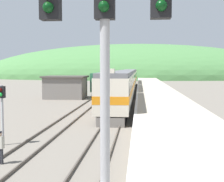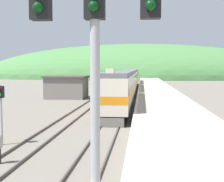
{
  "view_description": "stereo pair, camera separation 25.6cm",
  "coord_description": "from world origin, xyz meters",
  "px_view_note": "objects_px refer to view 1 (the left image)",
  "views": [
    {
      "loc": [
        2.25,
        -4.85,
        4.69
      ],
      "look_at": [
        -0.3,
        24.21,
        2.5
      ],
      "focal_mm": 50.0,
      "sensor_mm": 36.0,
      "label": 1
    },
    {
      "loc": [
        2.5,
        -4.83,
        4.69
      ],
      "look_at": [
        -0.3,
        24.21,
        2.5
      ],
      "focal_mm": 50.0,
      "sensor_mm": 36.0,
      "label": 2
    }
  ],
  "objects_px": {
    "siding_train": "(110,80)",
    "signal_mast_main": "(105,39)",
    "express_train_lead_car": "(119,89)",
    "track_worker": "(0,146)",
    "carriage_third": "(130,77)",
    "signal_post_siding": "(2,102)",
    "carriage_second": "(127,81)"
  },
  "relations": [
    {
      "from": "express_train_lead_car",
      "to": "siding_train",
      "type": "relative_size",
      "value": 0.57
    },
    {
      "from": "siding_train",
      "to": "signal_mast_main",
      "type": "xyz_separation_m",
      "value": [
        5.63,
        -60.24,
        3.31
      ]
    },
    {
      "from": "signal_post_siding",
      "to": "carriage_second",
      "type": "bearing_deg",
      "value": 81.09
    },
    {
      "from": "carriage_second",
      "to": "signal_mast_main",
      "type": "distance_m",
      "value": 49.88
    },
    {
      "from": "carriage_third",
      "to": "siding_train",
      "type": "xyz_separation_m",
      "value": [
        -4.07,
        -12.07,
        -0.35
      ]
    },
    {
      "from": "express_train_lead_car",
      "to": "signal_mast_main",
      "type": "height_order",
      "value": "signal_mast_main"
    },
    {
      "from": "siding_train",
      "to": "signal_mast_main",
      "type": "bearing_deg",
      "value": -84.66
    },
    {
      "from": "siding_train",
      "to": "carriage_second",
      "type": "bearing_deg",
      "value": -68.73
    },
    {
      "from": "signal_post_siding",
      "to": "express_train_lead_car",
      "type": "bearing_deg",
      "value": 69.51
    },
    {
      "from": "express_train_lead_car",
      "to": "carriage_second",
      "type": "xyz_separation_m",
      "value": [
        0.0,
        22.1,
        -0.01
      ]
    },
    {
      "from": "siding_train",
      "to": "signal_mast_main",
      "type": "height_order",
      "value": "signal_mast_main"
    },
    {
      "from": "express_train_lead_car",
      "to": "siding_train",
      "type": "xyz_separation_m",
      "value": [
        -4.07,
        32.56,
        -0.37
      ]
    },
    {
      "from": "express_train_lead_car",
      "to": "signal_mast_main",
      "type": "relative_size",
      "value": 2.65
    },
    {
      "from": "signal_post_siding",
      "to": "track_worker",
      "type": "height_order",
      "value": "signal_post_siding"
    },
    {
      "from": "signal_mast_main",
      "to": "signal_post_siding",
      "type": "distance_m",
      "value": 14.17
    },
    {
      "from": "carriage_second",
      "to": "siding_train",
      "type": "relative_size",
      "value": 0.61
    },
    {
      "from": "express_train_lead_car",
      "to": "carriage_third",
      "type": "height_order",
      "value": "express_train_lead_car"
    },
    {
      "from": "siding_train",
      "to": "track_worker",
      "type": "height_order",
      "value": "siding_train"
    },
    {
      "from": "signal_mast_main",
      "to": "carriage_second",
      "type": "bearing_deg",
      "value": 91.79
    },
    {
      "from": "carriage_third",
      "to": "signal_post_siding",
      "type": "height_order",
      "value": "carriage_third"
    },
    {
      "from": "signal_post_siding",
      "to": "track_worker",
      "type": "distance_m",
      "value": 4.25
    },
    {
      "from": "carriage_third",
      "to": "track_worker",
      "type": "height_order",
      "value": "carriage_third"
    },
    {
      "from": "siding_train",
      "to": "signal_mast_main",
      "type": "relative_size",
      "value": 4.63
    },
    {
      "from": "carriage_second",
      "to": "signal_post_siding",
      "type": "bearing_deg",
      "value": -98.91
    },
    {
      "from": "carriage_third",
      "to": "signal_post_siding",
      "type": "bearing_deg",
      "value": -95.62
    },
    {
      "from": "express_train_lead_car",
      "to": "carriage_second",
      "type": "distance_m",
      "value": 22.1
    },
    {
      "from": "signal_post_siding",
      "to": "track_worker",
      "type": "bearing_deg",
      "value": -67.4
    },
    {
      "from": "signal_mast_main",
      "to": "track_worker",
      "type": "xyz_separation_m",
      "value": [
        -6.03,
        8.12,
        -4.36
      ]
    },
    {
      "from": "express_train_lead_car",
      "to": "siding_train",
      "type": "bearing_deg",
      "value": 97.13
    },
    {
      "from": "express_train_lead_car",
      "to": "signal_post_siding",
      "type": "relative_size",
      "value": 5.58
    },
    {
      "from": "track_worker",
      "to": "carriage_third",
      "type": "bearing_deg",
      "value": 86.02
    },
    {
      "from": "siding_train",
      "to": "carriage_third",
      "type": "bearing_deg",
      "value": 71.34
    }
  ]
}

